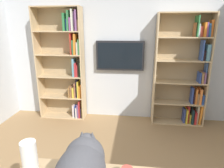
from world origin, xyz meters
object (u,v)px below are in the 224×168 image
object	(u,v)px
bookshelf_left	(186,74)
bookshelf_right	(67,65)
paper_towel_roll	(29,157)
wall_mounted_tv	(120,56)

from	to	relation	value
bookshelf_left	bookshelf_right	distance (m)	2.24
bookshelf_left	paper_towel_roll	bearing A→B (deg)	55.63
bookshelf_left	bookshelf_right	world-z (taller)	bookshelf_right
bookshelf_right	paper_towel_roll	world-z (taller)	bookshelf_right
bookshelf_left	paper_towel_roll	distance (m)	2.95
bookshelf_right	wall_mounted_tv	size ratio (longest dim) A/B	2.37
wall_mounted_tv	paper_towel_roll	distance (m)	2.58
bookshelf_left	bookshelf_right	bearing A→B (deg)	0.05
bookshelf_right	wall_mounted_tv	world-z (taller)	bookshelf_right
bookshelf_right	wall_mounted_tv	bearing A→B (deg)	-175.32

